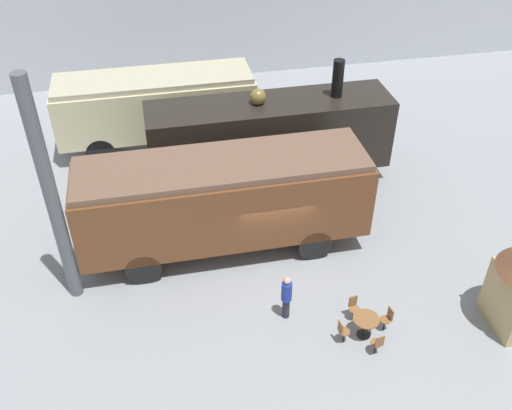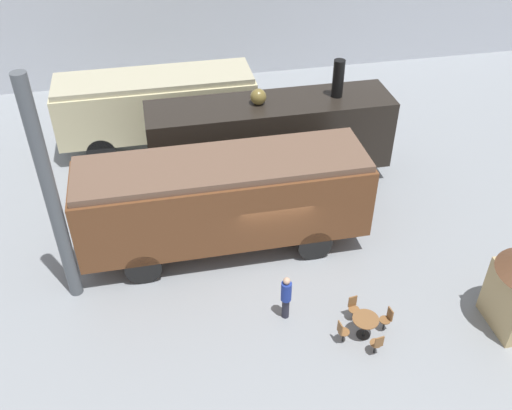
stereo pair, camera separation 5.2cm
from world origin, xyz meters
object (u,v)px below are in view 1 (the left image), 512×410
Objects in this scene: steam_locomotive at (270,134)px; cafe_chair_0 at (342,331)px; cafe_table_near at (366,322)px; visitor_person at (286,296)px; passenger_coach_vintage at (156,104)px; passenger_coach_wooden at (223,197)px.

cafe_chair_0 is (0.19, -9.24, -1.67)m from steam_locomotive.
cafe_table_near is 0.79m from cafe_chair_0.
steam_locomotive is 8.06m from visitor_person.
visitor_person reaches higher than cafe_table_near.
passenger_coach_wooden is at bearing -76.63° from passenger_coach_vintage.
steam_locomotive is 0.99× the size of passenger_coach_wooden.
passenger_coach_vintage is 10.73× the size of cafe_table_near.
passenger_coach_wooden reaches higher than cafe_table_near.
passenger_coach_wooden is 4.29m from visitor_person.
cafe_chair_0 reaches higher than cafe_table_near.
cafe_table_near is (0.97, -9.13, -1.59)m from steam_locomotive.
cafe_chair_0 is 0.51× the size of visitor_person.
steam_locomotive is at bearing 81.02° from visitor_person.
visitor_person is at bearing 128.74° from cafe_chair_0.
cafe_chair_0 is 2.03m from visitor_person.
steam_locomotive is 11.50× the size of cafe_chair_0.
passenger_coach_wooden is at bearing 124.91° from cafe_table_near.
passenger_coach_vintage is 0.89× the size of steam_locomotive.
cafe_chair_0 is at bearing -172.32° from cafe_table_near.
passenger_coach_vintage is at bearing 112.75° from cafe_table_near.
cafe_table_near is at bearing 0.00° from cafe_chair_0.
cafe_table_near is 2.57m from visitor_person.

